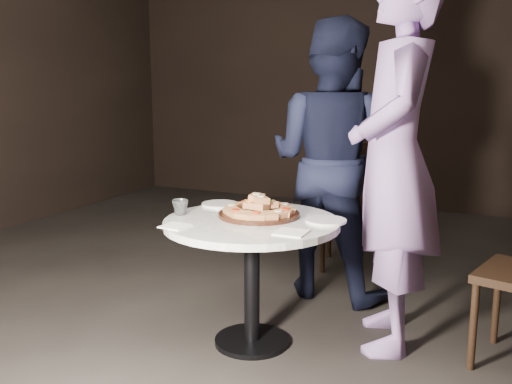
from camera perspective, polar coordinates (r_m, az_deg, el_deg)
floor at (r=3.09m, az=-0.62°, el=-14.30°), size 7.00×7.00×0.00m
table at (r=2.83m, az=-0.42°, el=-5.17°), size 1.13×1.13×0.65m
serving_board at (r=2.87m, az=0.30°, el=-2.26°), size 0.53×0.53×0.02m
focaccia_pile at (r=2.86m, az=0.31°, el=-1.56°), size 0.36×0.37×0.10m
plate_left at (r=3.13m, az=-3.66°, el=-1.21°), size 0.24×0.24×0.01m
plate_right at (r=2.78m, az=7.01°, el=-2.85°), size 0.26×0.26×0.01m
water_glass at (r=2.92m, az=-7.59°, el=-1.51°), size 0.11×0.11×0.08m
napkin_near at (r=2.69m, az=-8.06°, el=-3.39°), size 0.13×0.13×0.01m
napkin_far at (r=2.56m, az=3.54°, el=-4.06°), size 0.14×0.14×0.01m
chair_far at (r=4.01m, az=9.58°, el=-0.47°), size 0.51×0.52×0.92m
diner_navy at (r=3.51m, az=7.47°, el=3.14°), size 0.90×0.74×1.69m
diner_teal at (r=2.85m, az=13.71°, el=3.21°), size 0.63×0.79×1.90m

